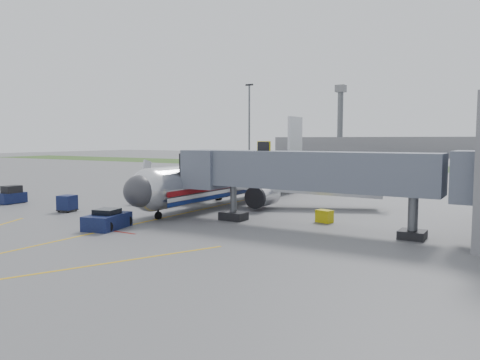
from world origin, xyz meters
The scene contains 16 objects.
ground centered at (0.00, 0.00, 0.00)m, with size 400.00×400.00×0.00m, color #565659.
grass_strip centered at (0.00, 90.00, 0.01)m, with size 300.00×25.00×0.01m, color #2D4C1E.
apron_markings centered at (0.00, -7.40, 0.00)m, with size 21.52×50.00×0.01m.
airliner centered at (0.00, 15.25, 2.65)m, with size 32.10×35.67×10.25m.
jet_bridge centered at (12.86, 5.00, 4.47)m, with size 25.30×4.00×6.90m.
light_mast_left centered at (-30.00, 70.00, 10.78)m, with size 2.00×0.44×20.40m.
distant_terminal centered at (-10.00, 170.00, 4.00)m, with size 120.00×14.00×8.00m, color slate.
control_tower centered at (-40.00, 165.00, 17.33)m, with size 4.00×4.00×30.00m.
pushback_tug centered at (-0.50, -3.50, 0.66)m, with size 3.08×4.18×1.57m.
baggage_tug centered at (-20.46, 1.33, 0.87)m, with size 1.54×2.86×1.97m.
baggage_cart_a centered at (-10.39, 0.59, 0.82)m, with size 1.74×1.74×1.61m.
baggage_cart_b centered at (-5.15, 10.89, 0.81)m, with size 1.52×1.52×1.59m.
baggage_cart_c centered at (-8.08, 8.93, 0.96)m, with size 2.29×2.29×1.89m.
belt_loader centered at (-9.98, 13.13, 0.55)m, with size 2.76×4.70×2.23m.
ground_power_cart centered at (13.26, 8.00, 0.52)m, with size 1.50×1.18×1.06m.
ramp_worker centered at (-4.99, 16.19, 0.89)m, with size 0.65×0.43×1.78m, color #C6E31A.
Camera 1 is at (27.45, -29.36, 7.07)m, focal length 35.00 mm.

